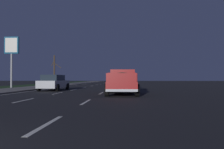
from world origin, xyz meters
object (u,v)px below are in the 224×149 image
(sedan_silver, at_px, (54,83))
(gas_price_sign, at_px, (12,49))
(bare_tree_far, at_px, (54,69))
(sedan_tan, at_px, (125,82))
(pickup_truck, at_px, (123,81))

(sedan_silver, xyz_separation_m, gas_price_sign, (6.03, 7.72, 4.16))
(gas_price_sign, height_order, bare_tree_far, gas_price_sign)
(gas_price_sign, bearing_deg, sedan_tan, -100.05)
(pickup_truck, xyz_separation_m, sedan_silver, (4.83, 6.92, -0.20))
(sedan_silver, xyz_separation_m, bare_tree_far, (20.66, 7.07, 2.20))
(sedan_silver, bearing_deg, bare_tree_far, 18.90)
(gas_price_sign, bearing_deg, sedan_silver, -127.99)
(pickup_truck, distance_m, bare_tree_far, 29.15)
(pickup_truck, xyz_separation_m, sedan_tan, (8.24, -0.12, -0.20))
(sedan_tan, distance_m, bare_tree_far, 22.39)
(pickup_truck, height_order, sedan_silver, pickup_truck)
(gas_price_sign, bearing_deg, pickup_truck, -126.56)
(bare_tree_far, bearing_deg, sedan_tan, -140.70)
(pickup_truck, relative_size, gas_price_sign, 0.82)
(pickup_truck, xyz_separation_m, bare_tree_far, (25.49, 13.99, 2.00))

